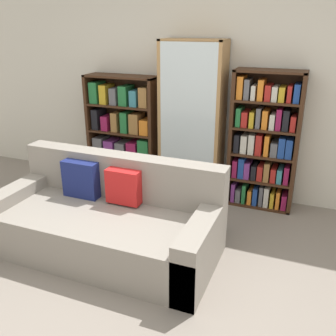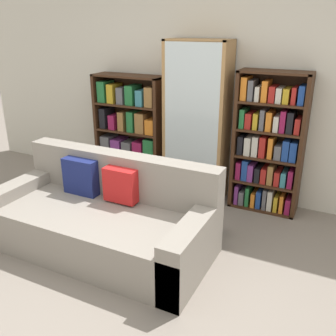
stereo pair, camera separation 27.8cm
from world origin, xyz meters
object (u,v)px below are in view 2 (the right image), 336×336
(bookshelf_left, at_px, (131,133))
(bookshelf_right, at_px, (268,146))
(couch, at_px, (103,219))
(wine_bottle, at_px, (219,219))
(display_cabinet, at_px, (197,122))

(bookshelf_left, height_order, bookshelf_right, bookshelf_right)
(couch, bearing_deg, wine_bottle, 37.33)
(couch, height_order, display_cabinet, display_cabinet)
(display_cabinet, relative_size, bookshelf_right, 1.19)
(bookshelf_left, height_order, display_cabinet, display_cabinet)
(bookshelf_left, distance_m, wine_bottle, 1.77)
(bookshelf_left, height_order, wine_bottle, bookshelf_left)
(bookshelf_left, relative_size, display_cabinet, 0.76)
(couch, bearing_deg, bookshelf_right, 51.65)
(couch, distance_m, bookshelf_left, 1.64)
(bookshelf_left, relative_size, wine_bottle, 3.58)
(couch, xyz_separation_m, bookshelf_right, (1.17, 1.48, 0.46))
(couch, height_order, bookshelf_left, bookshelf_left)
(wine_bottle, bearing_deg, bookshelf_right, 71.42)
(display_cabinet, relative_size, wine_bottle, 4.69)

